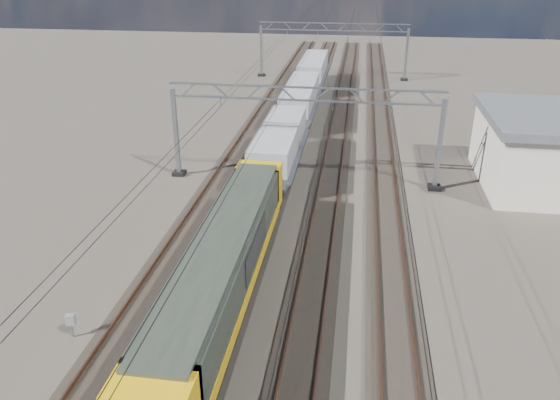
# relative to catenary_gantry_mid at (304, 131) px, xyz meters

# --- Properties ---
(ground) EXTENTS (160.00, 160.00, 0.00)m
(ground) POSITION_rel_catenary_gantry_mid_xyz_m (-0.00, -4.00, -3.91)
(ground) COLOR black
(ground) RESTS_ON ground
(track_outer_west) EXTENTS (2.60, 140.00, 0.30)m
(track_outer_west) POSITION_rel_catenary_gantry_mid_xyz_m (-6.00, -4.00, -3.83)
(track_outer_west) COLOR black
(track_outer_west) RESTS_ON ground
(track_loco) EXTENTS (2.60, 140.00, 0.30)m
(track_loco) POSITION_rel_catenary_gantry_mid_xyz_m (-2.00, -4.00, -3.83)
(track_loco) COLOR black
(track_loco) RESTS_ON ground
(track_inner_east) EXTENTS (2.60, 140.00, 0.30)m
(track_inner_east) POSITION_rel_catenary_gantry_mid_xyz_m (2.00, -4.00, -3.83)
(track_inner_east) COLOR black
(track_inner_east) RESTS_ON ground
(track_outer_east) EXTENTS (2.60, 140.00, 0.30)m
(track_outer_east) POSITION_rel_catenary_gantry_mid_xyz_m (6.00, -4.00, -3.83)
(track_outer_east) COLOR black
(track_outer_east) RESTS_ON ground
(catenary_gantry_mid) EXTENTS (19.90, 0.90, 7.11)m
(catenary_gantry_mid) POSITION_rel_catenary_gantry_mid_xyz_m (0.00, 0.00, 0.00)
(catenary_gantry_mid) COLOR gray
(catenary_gantry_mid) RESTS_ON ground
(catenary_gantry_far) EXTENTS (19.90, 0.90, 7.11)m
(catenary_gantry_far) POSITION_rel_catenary_gantry_mid_xyz_m (0.00, 36.00, 0.00)
(catenary_gantry_far) COLOR gray
(catenary_gantry_far) RESTS_ON ground
(overhead_wires) EXTENTS (12.03, 140.00, 0.53)m
(overhead_wires) POSITION_rel_catenary_gantry_mid_xyz_m (-0.00, 4.00, 1.84)
(overhead_wires) COLOR black
(overhead_wires) RESTS_ON ground
(locomotive) EXTENTS (2.76, 21.10, 3.62)m
(locomotive) POSITION_rel_catenary_gantry_mid_xyz_m (-2.00, -16.09, -1.58)
(locomotive) COLOR black
(locomotive) RESTS_ON ground
(hopper_wagon_lead) EXTENTS (3.38, 13.00, 3.25)m
(hopper_wagon_lead) POSITION_rel_catenary_gantry_mid_xyz_m (-2.00, 1.61, -1.67)
(hopper_wagon_lead) COLOR black
(hopper_wagon_lead) RESTS_ON ground
(hopper_wagon_mid) EXTENTS (3.38, 13.00, 3.25)m
(hopper_wagon_mid) POSITION_rel_catenary_gantry_mid_xyz_m (-2.00, 15.81, -1.67)
(hopper_wagon_mid) COLOR black
(hopper_wagon_mid) RESTS_ON ground
(hopper_wagon_third) EXTENTS (3.38, 13.00, 3.25)m
(hopper_wagon_third) POSITION_rel_catenary_gantry_mid_xyz_m (-2.00, 30.01, -1.67)
(hopper_wagon_third) COLOR black
(hopper_wagon_third) RESTS_ON ground
(trackside_cabinet) EXTENTS (0.44, 0.37, 1.17)m
(trackside_cabinet) POSITION_rel_catenary_gantry_mid_xyz_m (-8.24, -19.16, -3.03)
(trackside_cabinet) COLOR gray
(trackside_cabinet) RESTS_ON ground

